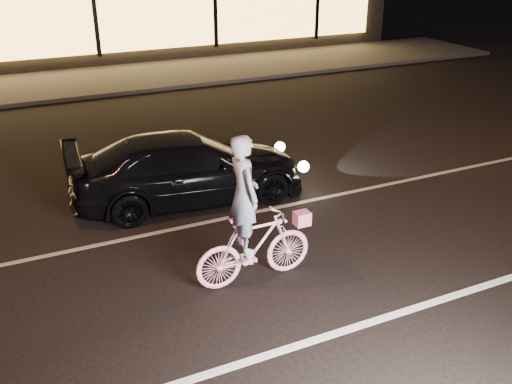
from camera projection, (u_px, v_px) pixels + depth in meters
ground at (300, 269)px, 8.47m from camera, size 90.00×90.00×0.00m
lane_stripe_near at (358, 326)px, 7.24m from camera, size 60.00×0.12×0.01m
lane_stripe_far at (246, 214)px, 10.12m from camera, size 60.00×0.10×0.01m
sidewalk at (112, 79)px, 19.16m from camera, size 30.00×4.00×0.12m
cyclist at (252, 232)px, 7.88m from camera, size 1.76×0.61×2.22m
sedan at (189, 168)px, 10.46m from camera, size 4.44×2.10×1.25m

